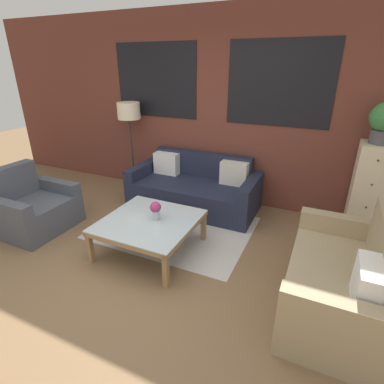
{
  "coord_description": "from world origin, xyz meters",
  "views": [
    {
      "loc": [
        1.67,
        -1.9,
        2.06
      ],
      "look_at": [
        0.2,
        1.26,
        0.55
      ],
      "focal_mm": 28.0,
      "sensor_mm": 36.0,
      "label": 1
    }
  ],
  "objects_px": {
    "coffee_table": "(149,224)",
    "drawer_cabinet": "(368,190)",
    "settee_vintage": "(343,282)",
    "floor_lamp": "(129,116)",
    "flower_vase": "(156,209)",
    "couch_dark": "(195,189)",
    "armchair_corner": "(34,209)"
  },
  "relations": [
    {
      "from": "settee_vintage",
      "to": "coffee_table",
      "type": "xyz_separation_m",
      "value": [
        -2.03,
        0.1,
        0.04
      ]
    },
    {
      "from": "floor_lamp",
      "to": "drawer_cabinet",
      "type": "xyz_separation_m",
      "value": [
        3.53,
        0.03,
        -0.69
      ]
    },
    {
      "from": "couch_dark",
      "to": "settee_vintage",
      "type": "height_order",
      "value": "settee_vintage"
    },
    {
      "from": "coffee_table",
      "to": "flower_vase",
      "type": "distance_m",
      "value": 0.2
    },
    {
      "from": "armchair_corner",
      "to": "drawer_cabinet",
      "type": "distance_m",
      "value": 4.32
    },
    {
      "from": "floor_lamp",
      "to": "flower_vase",
      "type": "bearing_deg",
      "value": -47.49
    },
    {
      "from": "couch_dark",
      "to": "coffee_table",
      "type": "distance_m",
      "value": 1.33
    },
    {
      "from": "armchair_corner",
      "to": "coffee_table",
      "type": "bearing_deg",
      "value": 6.38
    },
    {
      "from": "coffee_table",
      "to": "drawer_cabinet",
      "type": "xyz_separation_m",
      "value": [
        2.26,
        1.53,
        0.24
      ]
    },
    {
      "from": "armchair_corner",
      "to": "flower_vase",
      "type": "xyz_separation_m",
      "value": [
        1.75,
        0.23,
        0.26
      ]
    },
    {
      "from": "coffee_table",
      "to": "flower_vase",
      "type": "relative_size",
      "value": 4.63
    },
    {
      "from": "settee_vintage",
      "to": "flower_vase",
      "type": "height_order",
      "value": "settee_vintage"
    },
    {
      "from": "coffee_table",
      "to": "floor_lamp",
      "type": "height_order",
      "value": "floor_lamp"
    },
    {
      "from": "drawer_cabinet",
      "to": "flower_vase",
      "type": "xyz_separation_m",
      "value": [
        -2.2,
        -1.49,
        -0.06
      ]
    },
    {
      "from": "drawer_cabinet",
      "to": "flower_vase",
      "type": "bearing_deg",
      "value": -145.87
    },
    {
      "from": "armchair_corner",
      "to": "floor_lamp",
      "type": "bearing_deg",
      "value": 75.98
    },
    {
      "from": "settee_vintage",
      "to": "armchair_corner",
      "type": "bearing_deg",
      "value": -178.6
    },
    {
      "from": "settee_vintage",
      "to": "armchair_corner",
      "type": "height_order",
      "value": "settee_vintage"
    },
    {
      "from": "coffee_table",
      "to": "settee_vintage",
      "type": "bearing_deg",
      "value": -2.76
    },
    {
      "from": "settee_vintage",
      "to": "floor_lamp",
      "type": "xyz_separation_m",
      "value": [
        -3.3,
        1.59,
        0.97
      ]
    },
    {
      "from": "armchair_corner",
      "to": "coffee_table",
      "type": "relative_size",
      "value": 0.87
    },
    {
      "from": "armchair_corner",
      "to": "coffee_table",
      "type": "distance_m",
      "value": 1.7
    },
    {
      "from": "settee_vintage",
      "to": "drawer_cabinet",
      "type": "distance_m",
      "value": 1.67
    },
    {
      "from": "settee_vintage",
      "to": "floor_lamp",
      "type": "distance_m",
      "value": 3.79
    },
    {
      "from": "armchair_corner",
      "to": "flower_vase",
      "type": "height_order",
      "value": "armchair_corner"
    },
    {
      "from": "coffee_table",
      "to": "flower_vase",
      "type": "height_order",
      "value": "flower_vase"
    },
    {
      "from": "coffee_table",
      "to": "drawer_cabinet",
      "type": "relative_size",
      "value": 0.87
    },
    {
      "from": "floor_lamp",
      "to": "couch_dark",
      "type": "bearing_deg",
      "value": -7.92
    },
    {
      "from": "couch_dark",
      "to": "coffee_table",
      "type": "relative_size",
      "value": 1.85
    },
    {
      "from": "drawer_cabinet",
      "to": "flower_vase",
      "type": "relative_size",
      "value": 5.32
    },
    {
      "from": "armchair_corner",
      "to": "coffee_table",
      "type": "xyz_separation_m",
      "value": [
        1.69,
        0.19,
        0.08
      ]
    },
    {
      "from": "couch_dark",
      "to": "armchair_corner",
      "type": "relative_size",
      "value": 2.12
    }
  ]
}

